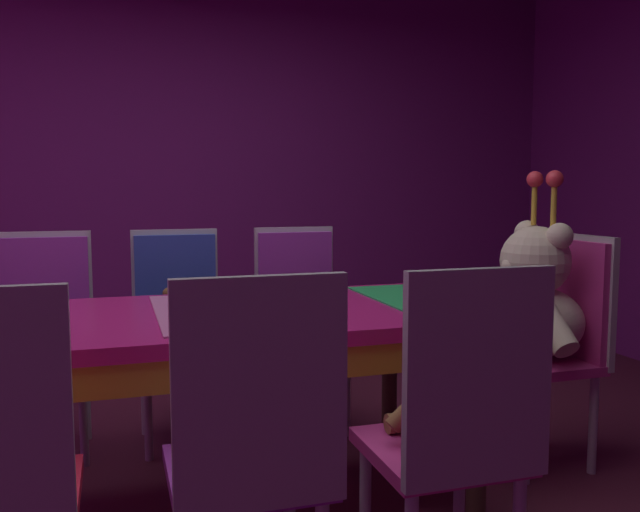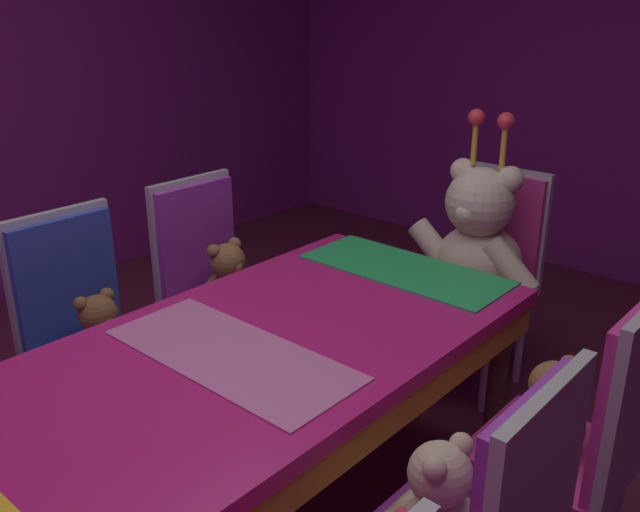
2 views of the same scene
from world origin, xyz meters
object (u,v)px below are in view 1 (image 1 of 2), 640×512
Objects in this scene: chair_left_1 at (177,312)px; teddy_left_1 at (181,322)px; king_teddy_bear at (532,300)px; teddy_left_0 at (43,331)px; teddy_right_1 at (244,415)px; chair_right_1 at (255,430)px; banquet_table at (202,337)px; chair_left_2 at (298,305)px; chair_left_0 at (45,318)px; throne_chair at (564,325)px; chair_right_2 at (462,411)px; teddy_left_2 at (306,312)px; teddy_right_2 at (437,401)px.

chair_left_1 is 3.41× the size of teddy_left_1.
king_teddy_bear reaches higher than chair_left_1.
teddy_right_1 reaches higher than teddy_left_0.
king_teddy_bear is (0.69, 1.98, 0.14)m from teddy_left_0.
banquet_table is at bearing 1.52° from chair_right_1.
teddy_right_1 is (1.36, 0.62, 0.02)m from teddy_left_0.
chair_left_2 is at bearing -20.78° from teddy_right_1.
chair_left_0 is 2.30m from throne_chair.
chair_left_1 and chair_right_2 have the same top height.
chair_right_1 reaches higher than teddy_left_1.
teddy_left_2 is 0.32× the size of chair_right_2.
throne_chair is at bearing -49.13° from chair_right_2.
chair_right_2 is at bearing -180.00° from teddy_right_2.
teddy_left_2 is 1.06× the size of teddy_right_2.
chair_right_2 is (0.03, 0.55, 0.00)m from chair_right_1.
teddy_left_2 is (-0.68, 0.59, -0.07)m from banquet_table.
throne_chair is at bearing 66.61° from teddy_left_1.
king_teddy_bear is (0.68, 0.79, 0.13)m from teddy_left_2.
teddy_left_1 is 1.49m from teddy_right_2.
chair_left_0 is at bearing -21.28° from throne_chair.
chair_left_2 is 1.73m from chair_right_1.
teddy_right_2 is (1.51, 0.58, -0.02)m from chair_left_1.
chair_left_1 is at bearing -89.11° from chair_left_2.
teddy_right_1 is 0.32× the size of chair_right_2.
teddy_left_0 is 0.92× the size of teddy_right_2.
chair_left_2 is 1.15m from king_teddy_bear.
chair_left_0 reaches higher than teddy_left_2.
chair_left_0 is at bearing -90.43° from chair_left_2.
king_teddy_bear is at bearing -59.07° from chair_right_1.
banquet_table reaches higher than teddy_left_1.
chair_left_1 is (0.02, 0.58, 0.00)m from chair_left_0.
teddy_left_1 is 1.62m from chair_right_2.
king_teddy_bear reaches higher than teddy_right_2.
chair_left_0 is at bearing -144.42° from banquet_table.
chair_right_1 is 0.55m from chair_right_2.
teddy_left_1 is at bearing 88.12° from teddy_left_0.
teddy_left_2 reaches higher than banquet_table.
teddy_left_2 is at bearing 0.00° from chair_left_2.
chair_right_2 reaches higher than teddy_left_0.
chair_right_2 is at bearing -0.61° from teddy_left_2.
banquet_table is at bearing 40.76° from teddy_left_0.
teddy_left_2 is 0.32× the size of throne_chair.
teddy_left_2 reaches higher than teddy_left_1.
chair_left_1 reaches higher than teddy_left_1.
teddy_left_1 is (-0.67, -0.01, -0.08)m from banquet_table.
chair_right_1 is at bearing 180.00° from teddy_right_1.
chair_left_0 and chair_left_2 have the same top height.
teddy_right_1 is at bearing 1.40° from teddy_left_1.
teddy_right_1 is at bearing 24.43° from teddy_left_0.
chair_left_0 is 1.00× the size of throne_chair.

